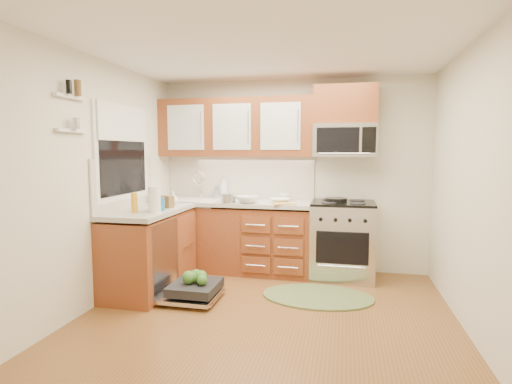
% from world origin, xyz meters
% --- Properties ---
extents(floor, '(3.50, 3.50, 0.00)m').
position_xyz_m(floor, '(0.00, 0.00, 0.00)').
color(floor, brown).
rests_on(floor, ground).
extents(ceiling, '(3.50, 3.50, 0.00)m').
position_xyz_m(ceiling, '(0.00, 0.00, 2.50)').
color(ceiling, white).
rests_on(ceiling, ground).
extents(wall_back, '(3.50, 0.04, 2.50)m').
position_xyz_m(wall_back, '(0.00, 1.75, 1.25)').
color(wall_back, beige).
rests_on(wall_back, ground).
extents(wall_front, '(3.50, 0.04, 2.50)m').
position_xyz_m(wall_front, '(0.00, -1.75, 1.25)').
color(wall_front, beige).
rests_on(wall_front, ground).
extents(wall_left, '(0.04, 3.50, 2.50)m').
position_xyz_m(wall_left, '(-1.75, 0.00, 1.25)').
color(wall_left, beige).
rests_on(wall_left, ground).
extents(wall_right, '(0.04, 3.50, 2.50)m').
position_xyz_m(wall_right, '(1.75, 0.00, 1.25)').
color(wall_right, beige).
rests_on(wall_right, ground).
extents(base_cabinet_back, '(2.05, 0.60, 0.85)m').
position_xyz_m(base_cabinet_back, '(-0.73, 1.45, 0.42)').
color(base_cabinet_back, maroon).
rests_on(base_cabinet_back, ground).
extents(base_cabinet_left, '(0.60, 1.25, 0.85)m').
position_xyz_m(base_cabinet_left, '(-1.45, 0.52, 0.42)').
color(base_cabinet_left, maroon).
rests_on(base_cabinet_left, ground).
extents(countertop_back, '(2.07, 0.64, 0.05)m').
position_xyz_m(countertop_back, '(-0.72, 1.44, 0.90)').
color(countertop_back, '#B3AEA3').
rests_on(countertop_back, base_cabinet_back).
extents(countertop_left, '(0.64, 1.27, 0.05)m').
position_xyz_m(countertop_left, '(-1.44, 0.53, 0.90)').
color(countertop_left, '#B3AEA3').
rests_on(countertop_left, base_cabinet_left).
extents(backsplash_back, '(2.05, 0.02, 0.57)m').
position_xyz_m(backsplash_back, '(-0.73, 1.74, 1.21)').
color(backsplash_back, beige).
rests_on(backsplash_back, ground).
extents(backsplash_left, '(0.02, 1.25, 0.57)m').
position_xyz_m(backsplash_left, '(-1.74, 0.52, 1.21)').
color(backsplash_left, beige).
rests_on(backsplash_left, ground).
extents(upper_cabinets, '(2.05, 0.35, 0.75)m').
position_xyz_m(upper_cabinets, '(-0.73, 1.57, 1.88)').
color(upper_cabinets, maroon).
rests_on(upper_cabinets, ground).
extents(cabinet_over_mw, '(0.76, 0.35, 0.47)m').
position_xyz_m(cabinet_over_mw, '(0.68, 1.57, 2.13)').
color(cabinet_over_mw, maroon).
rests_on(cabinet_over_mw, ground).
extents(range, '(0.76, 0.64, 0.95)m').
position_xyz_m(range, '(0.68, 1.43, 0.47)').
color(range, silver).
rests_on(range, ground).
extents(microwave, '(0.76, 0.38, 0.40)m').
position_xyz_m(microwave, '(0.68, 1.55, 1.70)').
color(microwave, silver).
rests_on(microwave, ground).
extents(sink, '(0.62, 0.50, 0.26)m').
position_xyz_m(sink, '(-1.25, 1.42, 0.80)').
color(sink, white).
rests_on(sink, ground).
extents(dishwasher, '(0.70, 0.60, 0.20)m').
position_xyz_m(dishwasher, '(-0.86, 0.30, 0.10)').
color(dishwasher, silver).
rests_on(dishwasher, ground).
extents(window, '(0.03, 1.05, 1.05)m').
position_xyz_m(window, '(-1.74, 0.50, 1.55)').
color(window, white).
rests_on(window, ground).
extents(window_blind, '(0.02, 0.96, 0.40)m').
position_xyz_m(window_blind, '(-1.71, 0.50, 1.88)').
color(window_blind, white).
rests_on(window_blind, ground).
extents(shelf_upper, '(0.04, 0.40, 0.03)m').
position_xyz_m(shelf_upper, '(-1.72, -0.35, 2.05)').
color(shelf_upper, white).
rests_on(shelf_upper, ground).
extents(shelf_lower, '(0.04, 0.40, 0.03)m').
position_xyz_m(shelf_lower, '(-1.72, -0.35, 1.75)').
color(shelf_lower, white).
rests_on(shelf_lower, ground).
extents(rug, '(1.23, 0.84, 0.02)m').
position_xyz_m(rug, '(0.43, 0.67, 0.01)').
color(rug, olive).
rests_on(rug, ground).
extents(skillet, '(0.32, 0.32, 0.05)m').
position_xyz_m(skillet, '(0.59, 1.40, 0.98)').
color(skillet, black).
rests_on(skillet, range).
extents(stock_pot, '(0.26, 0.26, 0.12)m').
position_xyz_m(stock_pot, '(-0.73, 1.22, 0.98)').
color(stock_pot, silver).
rests_on(stock_pot, countertop_back).
extents(cutting_board, '(0.32, 0.26, 0.02)m').
position_xyz_m(cutting_board, '(-0.02, 1.22, 0.93)').
color(cutting_board, tan).
rests_on(cutting_board, countertop_back).
extents(canister, '(0.10, 0.10, 0.16)m').
position_xyz_m(canister, '(-1.00, 1.64, 1.01)').
color(canister, silver).
rests_on(canister, countertop_back).
extents(paper_towel_roll, '(0.15, 0.15, 0.27)m').
position_xyz_m(paper_towel_roll, '(-1.25, 0.28, 1.06)').
color(paper_towel_roll, white).
rests_on(paper_towel_roll, countertop_left).
extents(mustard_bottle, '(0.07, 0.07, 0.20)m').
position_xyz_m(mustard_bottle, '(-1.46, 0.24, 1.03)').
color(mustard_bottle, orange).
rests_on(mustard_bottle, countertop_left).
extents(red_bottle, '(0.08, 0.08, 0.25)m').
position_xyz_m(red_bottle, '(-1.33, 0.38, 1.05)').
color(red_bottle, '#B01E0E').
rests_on(red_bottle, countertop_left).
extents(wooden_box, '(0.16, 0.13, 0.14)m').
position_xyz_m(wooden_box, '(-1.28, 0.65, 0.99)').
color(wooden_box, brown).
rests_on(wooden_box, countertop_left).
extents(blue_carton, '(0.10, 0.08, 0.14)m').
position_xyz_m(blue_carton, '(-1.25, 0.41, 1.00)').
color(blue_carton, teal).
rests_on(blue_carton, countertop_left).
extents(bowl_a, '(0.32, 0.32, 0.06)m').
position_xyz_m(bowl_a, '(-0.09, 1.35, 0.95)').
color(bowl_a, '#999999').
rests_on(bowl_a, countertop_back).
extents(bowl_b, '(0.34, 0.34, 0.09)m').
position_xyz_m(bowl_b, '(-0.49, 1.25, 0.97)').
color(bowl_b, '#999999').
rests_on(bowl_b, countertop_back).
extents(cup, '(0.16, 0.16, 0.11)m').
position_xyz_m(cup, '(-0.07, 1.58, 0.98)').
color(cup, '#999999').
rests_on(cup, countertop_back).
extents(soap_bottle_a, '(0.14, 0.14, 0.31)m').
position_xyz_m(soap_bottle_a, '(-0.92, 1.68, 1.08)').
color(soap_bottle_a, '#999999').
rests_on(soap_bottle_a, countertop_back).
extents(soap_bottle_b, '(0.12, 0.12, 0.21)m').
position_xyz_m(soap_bottle_b, '(-1.62, 1.05, 1.03)').
color(soap_bottle_b, '#999999').
rests_on(soap_bottle_b, countertop_left).
extents(soap_bottle_c, '(0.13, 0.13, 0.16)m').
position_xyz_m(soap_bottle_c, '(-1.33, 0.92, 1.01)').
color(soap_bottle_c, '#999999').
rests_on(soap_bottle_c, countertop_left).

